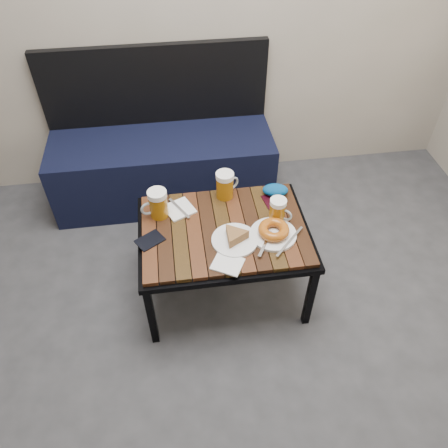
{
  "coord_description": "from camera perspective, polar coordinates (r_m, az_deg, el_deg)",
  "views": [
    {
      "loc": [
        0.03,
        -0.59,
        1.98
      ],
      "look_at": [
        0.24,
        0.89,
        0.5
      ],
      "focal_mm": 35.0,
      "sensor_mm": 36.0,
      "label": 1
    }
  ],
  "objects": [
    {
      "name": "passport_navy",
      "position": [
        2.1,
        -9.65,
        -2.12
      ],
      "size": [
        0.15,
        0.14,
        0.01
      ],
      "primitive_type": "cube",
      "rotation": [
        0.0,
        0.0,
        -1.01
      ],
      "color": "black",
      "rests_on": "cafe_table"
    },
    {
      "name": "napkin_left",
      "position": [
        2.23,
        -5.86,
        1.95
      ],
      "size": [
        0.18,
        0.18,
        0.01
      ],
      "rotation": [
        0.0,
        0.0,
        0.42
      ],
      "color": "white",
      "rests_on": "cafe_table"
    },
    {
      "name": "knit_pouch",
      "position": [
        2.31,
        6.71,
        4.43
      ],
      "size": [
        0.15,
        0.11,
        0.06
      ],
      "primitive_type": "ellipsoid",
      "rotation": [
        0.0,
        0.0,
        -0.18
      ],
      "color": "navy",
      "rests_on": "cafe_table"
    },
    {
      "name": "bench",
      "position": [
        2.91,
        -7.94,
        8.19
      ],
      "size": [
        1.4,
        0.5,
        0.95
      ],
      "color": "black",
      "rests_on": "ground"
    },
    {
      "name": "beer_mug_centre",
      "position": [
        2.26,
        0.16,
        5.14
      ],
      "size": [
        0.14,
        0.12,
        0.15
      ],
      "rotation": [
        0.0,
        0.0,
        0.53
      ],
      "color": "#995E0C",
      "rests_on": "cafe_table"
    },
    {
      "name": "passport_burgundy",
      "position": [
        2.28,
        6.31,
        2.95
      ],
      "size": [
        0.1,
        0.13,
        0.01
      ],
      "primitive_type": "cube",
      "rotation": [
        0.0,
        0.0,
        0.18
      ],
      "color": "black",
      "rests_on": "cafe_table"
    },
    {
      "name": "napkin_right",
      "position": [
        1.97,
        0.47,
        -5.24
      ],
      "size": [
        0.17,
        0.16,
        0.01
      ],
      "rotation": [
        0.0,
        0.0,
        -0.51
      ],
      "color": "white",
      "rests_on": "cafe_table"
    },
    {
      "name": "plate_pie",
      "position": [
        2.05,
        1.41,
        -1.8
      ],
      "size": [
        0.22,
        0.22,
        0.06
      ],
      "color": "white",
      "rests_on": "cafe_table"
    },
    {
      "name": "beer_mug_left",
      "position": [
        2.17,
        -8.66,
        2.63
      ],
      "size": [
        0.15,
        0.11,
        0.15
      ],
      "rotation": [
        0.0,
        0.0,
        3.41
      ],
      "color": "#995E0C",
      "rests_on": "cafe_table"
    },
    {
      "name": "plate_bagel",
      "position": [
        2.09,
        6.49,
        -1.01
      ],
      "size": [
        0.26,
        0.26,
        0.06
      ],
      "color": "white",
      "rests_on": "cafe_table"
    },
    {
      "name": "cafe_table",
      "position": [
        2.16,
        0.0,
        -1.36
      ],
      "size": [
        0.84,
        0.62,
        0.47
      ],
      "color": "black",
      "rests_on": "ground"
    },
    {
      "name": "beer_mug_right",
      "position": [
        2.14,
        7.06,
        1.78
      ],
      "size": [
        0.12,
        0.11,
        0.13
      ],
      "rotation": [
        0.0,
        0.0,
        -0.64
      ],
      "color": "#995E0C",
      "rests_on": "cafe_table"
    }
  ]
}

